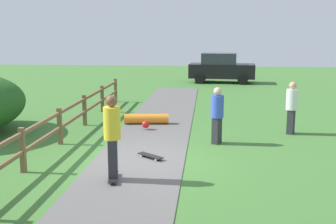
# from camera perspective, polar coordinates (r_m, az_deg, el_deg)

# --- Properties ---
(ground_plane) EXTENTS (60.00, 60.00, 0.00)m
(ground_plane) POSITION_cam_1_polar(r_m,az_deg,el_deg) (11.25, -3.85, -6.39)
(ground_plane) COLOR #427533
(asphalt_path) EXTENTS (2.40, 28.00, 0.02)m
(asphalt_path) POSITION_cam_1_polar(r_m,az_deg,el_deg) (11.25, -3.85, -6.34)
(asphalt_path) COLOR #605E5B
(asphalt_path) RESTS_ON ground_plane
(wooden_fence) EXTENTS (0.12, 18.12, 1.10)m
(wooden_fence) POSITION_cam_1_polar(r_m,az_deg,el_deg) (11.77, -16.51, -2.68)
(wooden_fence) COLOR brown
(wooden_fence) RESTS_ON ground_plane
(skater_riding) EXTENTS (0.44, 0.82, 1.94)m
(skater_riding) POSITION_cam_1_polar(r_m,az_deg,el_deg) (9.46, -7.53, -2.83)
(skater_riding) COLOR black
(skater_riding) RESTS_ON asphalt_path
(skater_fallen) EXTENTS (1.62, 1.31, 0.36)m
(skater_fallen) POSITION_cam_1_polar(r_m,az_deg,el_deg) (15.25, -2.92, -0.98)
(skater_fallen) COLOR orange
(skater_fallen) RESTS_ON asphalt_path
(skateboard_loose) EXTENTS (0.75, 0.65, 0.08)m
(skateboard_loose) POSITION_cam_1_polar(r_m,az_deg,el_deg) (11.25, -2.39, -5.91)
(skateboard_loose) COLOR black
(skateboard_loose) RESTS_ON asphalt_path
(bystander_white) EXTENTS (0.50, 0.50, 1.72)m
(bystander_white) POSITION_cam_1_polar(r_m,az_deg,el_deg) (14.34, 16.35, 0.86)
(bystander_white) COLOR #2D2D33
(bystander_white) RESTS_ON ground_plane
(bystander_blue) EXTENTS (0.51, 0.51, 1.70)m
(bystander_blue) POSITION_cam_1_polar(r_m,az_deg,el_deg) (12.65, 6.64, -0.12)
(bystander_blue) COLOR #2D2D33
(bystander_blue) RESTS_ON ground_plane
(parked_car_black) EXTENTS (4.33, 2.27, 1.92)m
(parked_car_black) POSITION_cam_1_polar(r_m,az_deg,el_deg) (27.77, 7.19, 5.92)
(parked_car_black) COLOR black
(parked_car_black) RESTS_ON ground_plane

